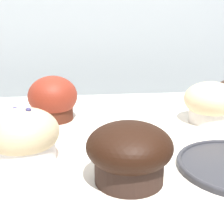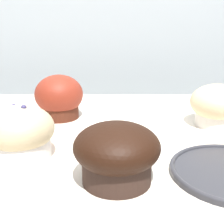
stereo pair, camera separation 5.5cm
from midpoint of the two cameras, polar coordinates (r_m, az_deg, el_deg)
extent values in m
cube|color=#A8B2B7|center=(1.13, -0.07, 4.18)|extent=(3.20, 0.10, 1.80)
cylinder|color=silver|center=(0.49, -13.22, -5.60)|extent=(0.09, 0.09, 0.05)
ellipsoid|color=tan|center=(0.48, -13.42, -3.01)|extent=(0.10, 0.10, 0.07)
sphere|color=navy|center=(0.46, -12.64, 0.74)|extent=(0.01, 0.01, 0.01)
sphere|color=navy|center=(0.51, -14.59, 0.97)|extent=(0.01, 0.01, 0.01)
cylinder|color=#491F13|center=(0.66, -7.27, 1.06)|extent=(0.08, 0.08, 0.05)
ellipsoid|color=maroon|center=(0.65, -7.36, 3.17)|extent=(0.10, 0.10, 0.08)
cylinder|color=white|center=(0.65, 20.93, -0.34)|extent=(0.08, 0.08, 0.05)
ellipsoid|color=#D8BB8B|center=(0.65, 21.16, 1.65)|extent=(0.11, 0.11, 0.07)
cylinder|color=#302019|center=(0.41, 4.71, -9.56)|extent=(0.09, 0.09, 0.05)
ellipsoid|color=black|center=(0.40, 4.80, -6.41)|extent=(0.11, 0.11, 0.06)
camera|label=1|loc=(0.03, -87.14, 0.92)|focal=50.00mm
camera|label=2|loc=(0.03, 92.86, -0.92)|focal=50.00mm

